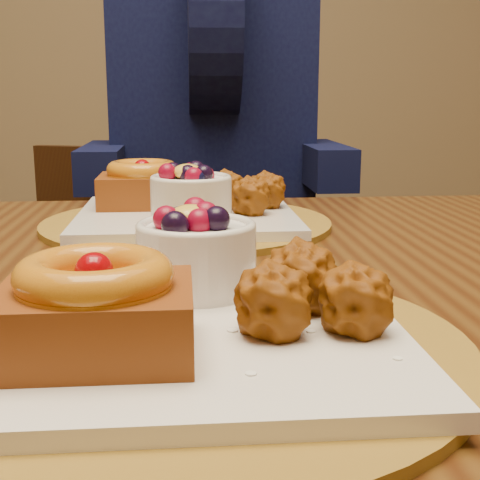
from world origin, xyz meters
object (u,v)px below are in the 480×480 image
Objects in this scene: place_setting_far at (184,206)px; diner at (212,100)px; dining_table at (190,342)px; place_setting_near at (187,312)px; chair_far at (100,322)px.

place_setting_far is 0.44× the size of diner.
place_setting_near reaches higher than dining_table.
diner is at bearing 83.87° from place_setting_far.
place_setting_far is 0.47× the size of chair_far.
dining_table is 1.87× the size of diner.
place_setting_near is 1.05m from diner.
place_setting_far is at bearing -111.59° from diner.
dining_table is at bearing -109.75° from diner.
dining_table is at bearing -89.08° from place_setting_far.
chair_far is (-0.18, 0.51, -0.33)m from place_setting_far.
chair_far reaches higher than dining_table.
place_setting_far is (-0.00, 0.43, 0.00)m from place_setting_near.
place_setting_far is 0.62m from diner.
chair_far is at bearing -173.97° from diner.
place_setting_far is at bearing 90.04° from place_setting_near.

